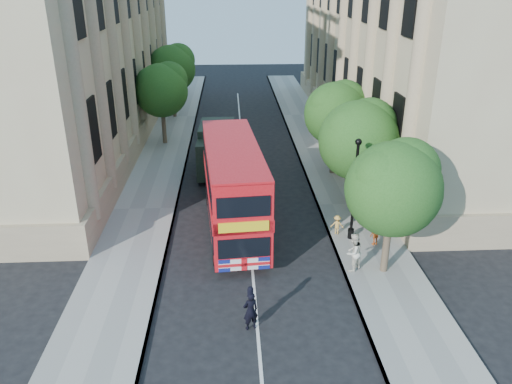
{
  "coord_description": "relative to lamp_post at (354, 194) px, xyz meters",
  "views": [
    {
      "loc": [
        -0.83,
        -15.58,
        12.11
      ],
      "look_at": [
        0.34,
        6.97,
        2.3
      ],
      "focal_mm": 35.0,
      "sensor_mm": 36.0,
      "label": 1
    }
  ],
  "objects": [
    {
      "name": "tree_right_near",
      "position": [
        0.84,
        -2.97,
        1.74
      ],
      "size": [
        4.0,
        4.0,
        6.08
      ],
      "color": "#473828",
      "rests_on": "ground"
    },
    {
      "name": "pavement_right",
      "position": [
        0.75,
        4.0,
        -2.45
      ],
      "size": [
        3.5,
        80.0,
        0.12
      ],
      "primitive_type": "cube",
      "color": "gray",
      "rests_on": "ground"
    },
    {
      "name": "building_left",
      "position": [
        -18.8,
        18.0,
        6.49
      ],
      "size": [
        12.0,
        38.0,
        18.0
      ],
      "primitive_type": "cube",
      "color": "tan",
      "rests_on": "ground"
    },
    {
      "name": "child_a",
      "position": [
        1.03,
        -0.75,
        -1.87
      ],
      "size": [
        0.65,
        0.4,
        1.04
      ],
      "primitive_type": "imported",
      "rotation": [
        0.0,
        0.0,
        3.4
      ],
      "color": "orange",
      "rests_on": "pavement_right"
    },
    {
      "name": "police_constable",
      "position": [
        -5.25,
        -6.53,
        -1.71
      ],
      "size": [
        0.67,
        0.55,
        1.59
      ],
      "primitive_type": "imported",
      "rotation": [
        0.0,
        0.0,
        3.48
      ],
      "color": "black",
      "rests_on": "ground"
    },
    {
      "name": "lamp_post",
      "position": [
        0.0,
        0.0,
        0.0
      ],
      "size": [
        0.32,
        0.32,
        5.16
      ],
      "color": "black",
      "rests_on": "pavement_right"
    },
    {
      "name": "double_decker_bus",
      "position": [
        -5.78,
        1.54,
        -0.06
      ],
      "size": [
        3.32,
        9.78,
        4.44
      ],
      "rotation": [
        0.0,
        0.0,
        0.08
      ],
      "color": "red",
      "rests_on": "ground"
    },
    {
      "name": "child_b",
      "position": [
        -0.6,
        0.49,
        -1.89
      ],
      "size": [
        0.71,
        0.5,
        1.0
      ],
      "primitive_type": "imported",
      "rotation": [
        0.0,
        0.0,
        2.94
      ],
      "color": "gold",
      "rests_on": "pavement_right"
    },
    {
      "name": "tree_left_back",
      "position": [
        -10.96,
        24.03,
        2.2
      ],
      "size": [
        4.2,
        4.2,
        6.65
      ],
      "color": "#473828",
      "rests_on": "ground"
    },
    {
      "name": "tree_right_mid",
      "position": [
        0.84,
        3.03,
        1.93
      ],
      "size": [
        4.2,
        4.2,
        6.37
      ],
      "color": "#473828",
      "rests_on": "ground"
    },
    {
      "name": "tree_left_far",
      "position": [
        -10.96,
        16.03,
        1.93
      ],
      "size": [
        4.0,
        4.0,
        6.3
      ],
      "color": "#473828",
      "rests_on": "ground"
    },
    {
      "name": "ground",
      "position": [
        -5.0,
        -6.0,
        -2.51
      ],
      "size": [
        120.0,
        120.0,
        0.0
      ],
      "primitive_type": "plane",
      "color": "black",
      "rests_on": "ground"
    },
    {
      "name": "woman_pedestrian",
      "position": [
        -0.6,
        -2.9,
        -1.5
      ],
      "size": [
        1.1,
        1.08,
        1.78
      ],
      "primitive_type": "imported",
      "rotation": [
        0.0,
        0.0,
        3.86
      ],
      "color": "silver",
      "rests_on": "pavement_right"
    },
    {
      "name": "box_van",
      "position": [
        -6.8,
        9.72,
        -0.99
      ],
      "size": [
        2.42,
        5.53,
        3.12
      ],
      "rotation": [
        0.0,
        0.0,
        -0.04
      ],
      "color": "black",
      "rests_on": "ground"
    },
    {
      "name": "building_right",
      "position": [
        8.8,
        18.0,
        6.49
      ],
      "size": [
        12.0,
        38.0,
        18.0
      ],
      "primitive_type": "cube",
      "color": "tan",
      "rests_on": "ground"
    },
    {
      "name": "tree_right_far",
      "position": [
        0.84,
        9.03,
        1.8
      ],
      "size": [
        4.0,
        4.0,
        6.15
      ],
      "color": "#473828",
      "rests_on": "ground"
    },
    {
      "name": "pavement_left",
      "position": [
        -10.75,
        4.0,
        -2.45
      ],
      "size": [
        3.5,
        80.0,
        0.12
      ],
      "primitive_type": "cube",
      "color": "gray",
      "rests_on": "ground"
    }
  ]
}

